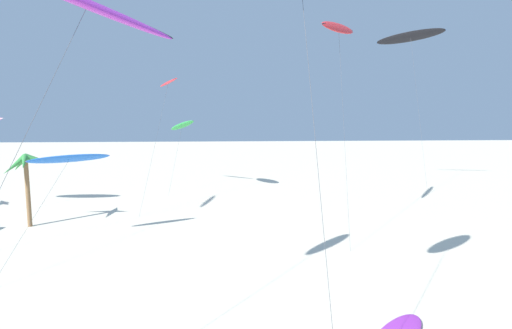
% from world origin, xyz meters
% --- Properties ---
extents(palm_tree_3, '(3.99, 4.37, 6.35)m').
position_xyz_m(palm_tree_3, '(-14.44, 41.09, 5.13)').
color(palm_tree_3, olive).
rests_on(palm_tree_3, ground).
extents(flying_kite_1, '(8.24, 6.24, 20.54)m').
position_xyz_m(flying_kite_1, '(25.67, 56.48, 19.32)').
color(flying_kite_1, black).
rests_on(flying_kite_1, ground).
extents(flying_kite_2, '(3.59, 11.24, 13.87)m').
position_xyz_m(flying_kite_2, '(-3.94, 52.65, 13.22)').
color(flying_kite_2, red).
rests_on(flying_kite_2, ground).
extents(flying_kite_3, '(4.19, 9.36, 9.15)m').
position_xyz_m(flying_kite_3, '(-3.43, 60.62, 8.16)').
color(flying_kite_3, green).
rests_on(flying_kite_3, ground).
extents(flying_kite_5, '(5.56, 10.26, 6.88)m').
position_xyz_m(flying_kite_5, '(-9.03, 36.31, 6.40)').
color(flying_kite_5, blue).
rests_on(flying_kite_5, ground).
extents(flying_kite_7, '(6.71, 12.92, 15.22)m').
position_xyz_m(flying_kite_7, '(-2.85, 22.85, 14.03)').
color(flying_kite_7, purple).
rests_on(flying_kite_7, ground).
extents(flying_kite_9, '(5.06, 10.36, 17.72)m').
position_xyz_m(flying_kite_9, '(11.97, 39.79, 16.76)').
color(flying_kite_9, red).
rests_on(flying_kite_9, ground).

